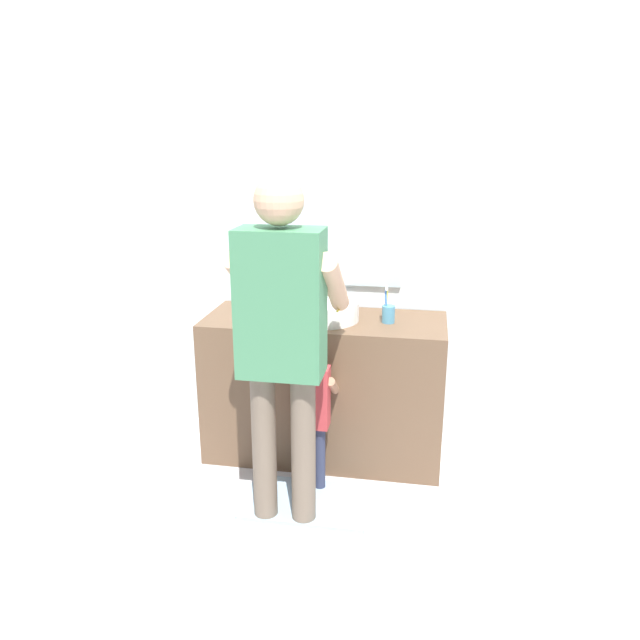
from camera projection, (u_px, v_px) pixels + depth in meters
ground_plane at (315, 478)px, 3.35m from camera, size 14.00×14.00×0.00m
back_wall at (334, 218)px, 3.54m from camera, size 4.40×0.10×2.70m
vanity_cabinet at (325, 387)px, 3.51m from camera, size 1.35×0.54×0.83m
sink_basin at (324, 310)px, 3.36m from camera, size 0.39×0.39×0.11m
faucet at (331, 295)px, 3.57m from camera, size 0.18×0.14×0.18m
toothbrush_cup at (388, 313)px, 3.30m from camera, size 0.07×0.07×0.21m
bath_mat at (306, 502)px, 3.11m from camera, size 0.64×0.40×0.02m
child_toddler at (311, 405)px, 3.11m from camera, size 0.25×0.25×0.81m
adult_parent at (282, 325)px, 2.72m from camera, size 0.51×0.54×1.66m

